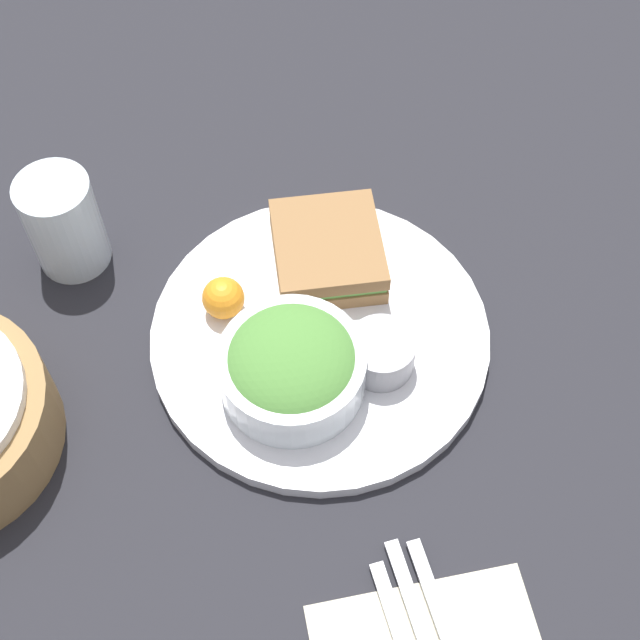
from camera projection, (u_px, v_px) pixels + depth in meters
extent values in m
plane|color=#232328|center=(320.00, 340.00, 0.87)|extent=(4.00, 4.00, 0.00)
cylinder|color=silver|center=(320.00, 336.00, 0.86)|extent=(0.33, 0.33, 0.02)
cube|color=olive|center=(328.00, 258.00, 0.89)|extent=(0.12, 0.11, 0.02)
cube|color=#6BB24C|center=(328.00, 251.00, 0.88)|extent=(0.12, 0.11, 0.01)
cube|color=olive|center=(328.00, 244.00, 0.87)|extent=(0.12, 0.11, 0.02)
cylinder|color=white|center=(292.00, 370.00, 0.80)|extent=(0.13, 0.13, 0.05)
ellipsoid|color=#4C8438|center=(292.00, 363.00, 0.79)|extent=(0.12, 0.12, 0.05)
cylinder|color=#99999E|center=(381.00, 353.00, 0.82)|extent=(0.06, 0.06, 0.04)
sphere|color=orange|center=(223.00, 298.00, 0.85)|extent=(0.04, 0.04, 0.04)
cylinder|color=silver|center=(64.00, 223.00, 0.88)|extent=(0.07, 0.07, 0.11)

